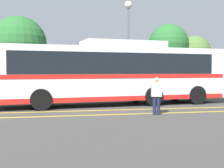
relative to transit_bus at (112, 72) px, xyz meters
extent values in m
plane|color=#423F3D|center=(-0.58, 0.33, -1.73)|extent=(220.00, 220.00, 0.00)
cube|color=gold|center=(-0.02, -2.20, -1.73)|extent=(32.37, 0.20, 0.01)
cube|color=gold|center=(-0.02, -3.66, -1.73)|extent=(32.37, 0.20, 0.01)
cube|color=#99999E|center=(-0.02, 6.09, -1.66)|extent=(40.37, 0.36, 0.15)
cube|color=silver|center=(-0.02, 0.00, -0.06)|extent=(12.58, 3.94, 2.71)
cube|color=black|center=(-0.02, 0.00, 0.46)|extent=(10.87, 3.78, 1.06)
cube|color=red|center=(-0.02, 0.00, -0.19)|extent=(12.34, 3.95, 0.20)
cube|color=red|center=(-0.02, 0.00, -1.29)|extent=(12.34, 3.94, 0.24)
cube|color=silver|center=(0.60, 0.07, 1.48)|extent=(4.54, 2.51, 0.37)
cylinder|color=black|center=(-3.69, -1.65, -1.23)|extent=(1.03, 0.39, 1.00)
cylinder|color=black|center=(-3.97, 0.76, -1.23)|extent=(1.03, 0.39, 1.00)
cylinder|color=black|center=(1.97, -0.99, -1.23)|extent=(1.03, 0.39, 1.00)
cylinder|color=black|center=(1.69, 1.42, -1.23)|extent=(1.03, 0.39, 1.00)
cylinder|color=black|center=(4.55, -0.69, -1.23)|extent=(1.03, 0.39, 1.00)
cylinder|color=black|center=(4.27, 1.72, -1.23)|extent=(1.03, 0.39, 1.00)
cube|color=olive|center=(-4.85, 4.92, -1.07)|extent=(4.10, 2.06, 0.73)
cube|color=black|center=(-4.75, 4.92, -0.44)|extent=(1.77, 1.72, 0.51)
cylinder|color=black|center=(-6.14, 4.10, -1.43)|extent=(0.61, 0.23, 0.60)
cylinder|color=black|center=(-6.05, 5.87, -1.43)|extent=(0.61, 0.23, 0.60)
cylinder|color=black|center=(-3.65, 3.98, -1.43)|extent=(0.61, 0.23, 0.60)
cylinder|color=black|center=(-3.57, 5.75, -1.43)|extent=(0.61, 0.23, 0.60)
cylinder|color=#191E38|center=(0.93, -4.04, -1.36)|extent=(0.14, 0.14, 0.75)
cylinder|color=#191E38|center=(1.10, -4.07, -1.36)|extent=(0.14, 0.14, 0.75)
cube|color=beige|center=(1.01, -4.05, -0.68)|extent=(0.45, 0.29, 0.60)
sphere|color=tan|center=(1.01, -4.05, -0.28)|extent=(0.20, 0.20, 0.20)
cylinder|color=#59595E|center=(2.69, 6.87, 1.54)|extent=(0.14, 0.14, 6.56)
sphere|color=silver|center=(2.69, 6.87, 5.10)|extent=(0.55, 0.55, 0.55)
cylinder|color=#513823|center=(-5.52, 8.68, -0.60)|extent=(0.28, 0.28, 2.28)
sphere|color=#28662D|center=(-5.52, 8.68, 2.14)|extent=(4.27, 4.27, 4.27)
cylinder|color=#513823|center=(9.59, 9.72, -0.52)|extent=(0.28, 0.28, 2.43)
sphere|color=#4C7033|center=(9.59, 9.72, 1.78)|extent=(2.89, 2.89, 2.89)
cylinder|color=#513823|center=(6.35, 7.84, -0.35)|extent=(0.28, 0.28, 2.77)
sphere|color=#28662D|center=(6.35, 7.84, 2.27)|extent=(3.27, 3.27, 3.27)
camera|label=1|loc=(-3.41, -16.23, 0.08)|focal=50.00mm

